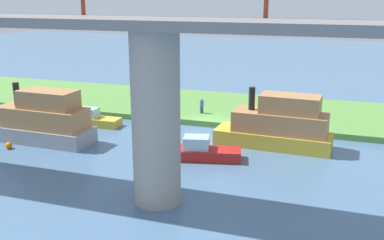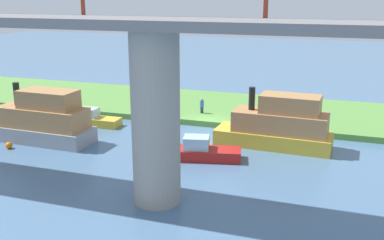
{
  "view_description": "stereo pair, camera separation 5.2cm",
  "coord_description": "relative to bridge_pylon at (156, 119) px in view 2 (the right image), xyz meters",
  "views": [
    {
      "loc": [
        -10.83,
        35.71,
        11.12
      ],
      "look_at": [
        -0.39,
        5.0,
        2.0
      ],
      "focal_mm": 42.52,
      "sensor_mm": 36.0,
      "label": 1
    },
    {
      "loc": [
        -10.88,
        35.7,
        11.12
      ],
      "look_at": [
        -0.39,
        5.0,
        2.0
      ],
      "focal_mm": 42.52,
      "sensor_mm": 36.0,
      "label": 2
    }
  ],
  "objects": [
    {
      "name": "ground_plane",
      "position": [
        1.62,
        -14.52,
        -4.69
      ],
      "size": [
        160.0,
        160.0,
        0.0
      ],
      "primitive_type": "plane",
      "color": "#4C7093"
    },
    {
      "name": "grassy_bank",
      "position": [
        1.62,
        -20.52,
        -4.44
      ],
      "size": [
        80.0,
        12.0,
        0.5
      ],
      "primitive_type": "cube",
      "color": "#5B9342",
      "rests_on": "ground"
    },
    {
      "name": "bridge_pylon",
      "position": [
        0.0,
        0.0,
        0.0
      ],
      "size": [
        2.58,
        2.58,
        9.39
      ],
      "primitive_type": "cylinder",
      "color": "#9E998E",
      "rests_on": "ground"
    },
    {
      "name": "bridge_span",
      "position": [
        -0.0,
        -0.01,
        5.19
      ],
      "size": [
        73.28,
        4.3,
        3.25
      ],
      "color": "slate",
      "rests_on": "bridge_pylon"
    },
    {
      "name": "person_on_bank",
      "position": [
        2.87,
        -17.1,
        -3.49
      ],
      "size": [
        0.5,
        0.5,
        1.39
      ],
      "color": "#2D334C",
      "rests_on": "grassy_bank"
    },
    {
      "name": "mooring_post",
      "position": [
        -7.44,
        -14.96,
        -3.78
      ],
      "size": [
        0.2,
        0.2,
        0.83
      ],
      "primitive_type": "cylinder",
      "color": "brown",
      "rests_on": "grassy_bank"
    },
    {
      "name": "motorboat_white",
      "position": [
        -4.83,
        -11.41,
        -3.07
      ],
      "size": [
        8.66,
        3.19,
        4.37
      ],
      "color": "gold",
      "rests_on": "ground"
    },
    {
      "name": "riverboat_paddlewheel",
      "position": [
        12.59,
        -6.84,
        -3.04
      ],
      "size": [
        8.8,
        3.12,
        4.46
      ],
      "color": "#99999E",
      "rests_on": "ground"
    },
    {
      "name": "houseboat_blue",
      "position": [
        -0.44,
        -7.06,
        -4.12
      ],
      "size": [
        5.1,
        2.77,
        1.61
      ],
      "color": "red",
      "rests_on": "ground"
    },
    {
      "name": "motorboat_red",
      "position": [
        11.1,
        -11.96,
        -4.16
      ],
      "size": [
        4.51,
        1.69,
        1.49
      ],
      "color": "gold",
      "rests_on": "ground"
    },
    {
      "name": "marker_buoy",
      "position": [
        13.81,
        -4.5,
        -4.44
      ],
      "size": [
        0.5,
        0.5,
        0.5
      ],
      "primitive_type": "sphere",
      "color": "orange",
      "rests_on": "ground"
    }
  ]
}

